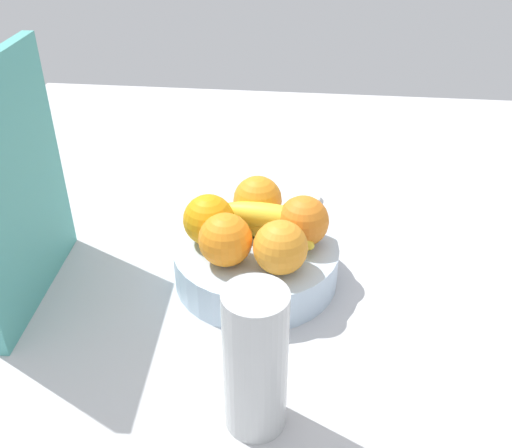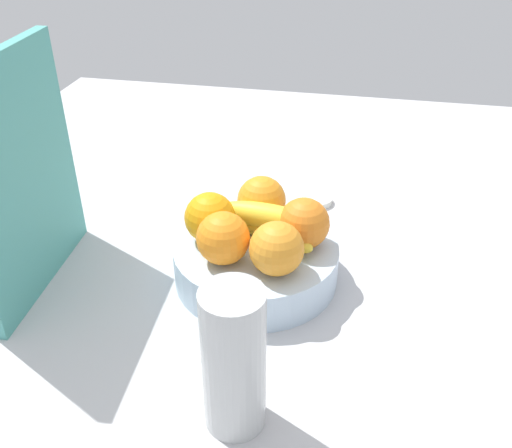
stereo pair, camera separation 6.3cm
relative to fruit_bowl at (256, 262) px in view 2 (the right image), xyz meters
The scene contains 11 objects.
ground_plane 6.11cm from the fruit_bowl, 131.78° to the left, with size 180.00×140.00×3.00cm, color #B5B5B9.
fruit_bowl is the anchor object (origin of this frame).
orange_front_left 9.32cm from the fruit_bowl, 139.67° to the left, with size 7.89×7.89×7.89cm, color orange.
orange_front_right 9.95cm from the fruit_bowl, 143.94° to the right, with size 7.89×7.89×7.89cm, color orange.
orange_center 10.11cm from the fruit_bowl, 76.52° to the right, with size 7.89×7.89×7.89cm, color orange.
orange_back_left 10.12cm from the fruit_bowl, ahead, with size 7.89×7.89×7.89cm, color orange.
orange_back_right 10.17cm from the fruit_bowl, 86.47° to the left, with size 7.89×7.89×7.89cm, color orange.
banana_bunch 6.74cm from the fruit_bowl, 38.00° to the right, with size 11.87×17.39×6.20cm.
cutting_board 36.62cm from the fruit_bowl, 101.73° to the left, with size 28.00×1.80×36.00cm, color teal.
thermos_tumbler 28.12cm from the fruit_bowl, behind, with size 7.22×7.22×19.27cm, color #B6B9B9.
jar_lid 26.69cm from the fruit_bowl, 14.87° to the right, with size 6.00×6.00×1.23cm, color white.
Camera 2 is at (-68.01, -17.34, 56.33)cm, focal length 39.94 mm.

